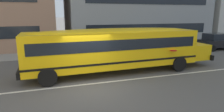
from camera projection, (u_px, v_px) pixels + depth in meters
The scene contains 5 objects.
ground_plane at pixel (90, 84), 10.03m from camera, with size 400.00×400.00×0.00m, color #54514F.
sidewalk_far at pixel (72, 53), 17.82m from camera, with size 120.00×3.00×0.01m, color gray.
lane_centreline at pixel (90, 84), 10.03m from camera, with size 110.00×0.16×0.01m, color silver.
school_bus at pixel (118, 46), 11.81m from camera, with size 12.21×2.90×2.72m.
parked_car_black_mid_block at pixel (217, 41), 19.64m from camera, with size 3.92×1.93×1.64m.
Camera 1 is at (-1.81, -9.38, 3.56)m, focal length 31.00 mm.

